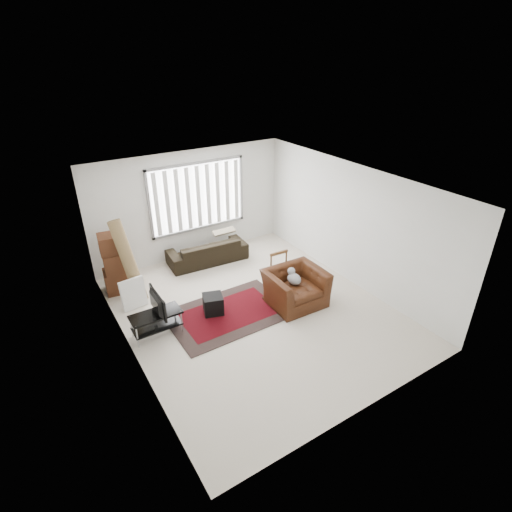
{
  "coord_description": "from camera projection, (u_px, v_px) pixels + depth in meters",
  "views": [
    {
      "loc": [
        -3.57,
        -5.71,
        4.85
      ],
      "look_at": [
        0.25,
        0.35,
        1.05
      ],
      "focal_mm": 28.0,
      "sensor_mm": 36.0,
      "label": 1
    }
  ],
  "objects": [
    {
      "name": "tv",
      "position": [
        154.0,
        304.0,
        7.24
      ],
      "size": [
        0.1,
        0.76,
        0.44
      ],
      "primitive_type": "imported",
      "rotation": [
        0.0,
        0.0,
        1.57
      ],
      "color": "black",
      "rests_on": "tv_stand"
    },
    {
      "name": "rolled_rug",
      "position": [
        128.0,
        261.0,
        8.24
      ],
      "size": [
        0.57,
        0.79,
        1.79
      ],
      "primitive_type": "cylinder",
      "rotation": [
        -0.28,
        0.0,
        0.45
      ],
      "color": "olive",
      "rests_on": "ground"
    },
    {
      "name": "room",
      "position": [
        242.0,
        224.0,
        7.8
      ],
      "size": [
        6.0,
        6.02,
        2.71
      ],
      "color": "beige",
      "rests_on": "ground"
    },
    {
      "name": "sofa",
      "position": [
        207.0,
        248.0,
        9.94
      ],
      "size": [
        2.02,
        0.98,
        0.75
      ],
      "primitive_type": "imported",
      "rotation": [
        0.0,
        0.0,
        3.07
      ],
      "color": "black",
      "rests_on": "ground"
    },
    {
      "name": "side_chair",
      "position": [
        283.0,
        271.0,
        8.7
      ],
      "size": [
        0.49,
        0.49,
        0.88
      ],
      "rotation": [
        0.0,
        0.0,
        -0.04
      ],
      "color": "#8E795D",
      "rests_on": "ground"
    },
    {
      "name": "moving_boxes",
      "position": [
        115.0,
        265.0,
        8.63
      ],
      "size": [
        0.61,
        0.57,
        1.35
      ],
      "color": "#5A321C",
      "rests_on": "ground"
    },
    {
      "name": "armchair",
      "position": [
        295.0,
        285.0,
        8.28
      ],
      "size": [
        1.2,
        1.05,
        0.86
      ],
      "rotation": [
        0.0,
        0.0,
        -0.03
      ],
      "color": "#3E1C0C",
      "rests_on": "ground"
    },
    {
      "name": "persian_rug",
      "position": [
        229.0,
        313.0,
        8.13
      ],
      "size": [
        2.42,
        1.63,
        0.02
      ],
      "color": "black",
      "rests_on": "ground"
    },
    {
      "name": "subwoofer",
      "position": [
        213.0,
        304.0,
        8.07
      ],
      "size": [
        0.48,
        0.48,
        0.39
      ],
      "primitive_type": "cube",
      "rotation": [
        0.0,
        0.0,
        -0.31
      ],
      "color": "black",
      "rests_on": "persian_rug"
    },
    {
      "name": "white_flatpack",
      "position": [
        133.0,
        294.0,
        8.2
      ],
      "size": [
        0.53,
        0.22,
        0.65
      ],
      "primitive_type": "cube",
      "rotation": [
        -0.14,
        0.0,
        0.11
      ],
      "color": "silver",
      "rests_on": "ground"
    },
    {
      "name": "tv_stand",
      "position": [
        156.0,
        319.0,
        7.4
      ],
      "size": [
        0.94,
        0.42,
        0.47
      ],
      "color": "black",
      "rests_on": "ground"
    }
  ]
}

